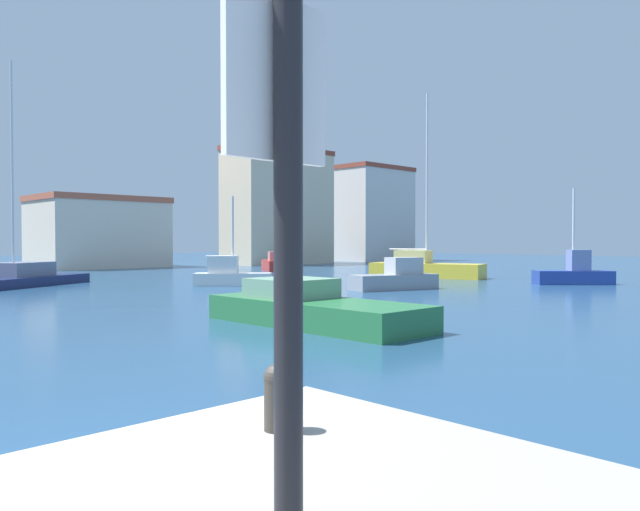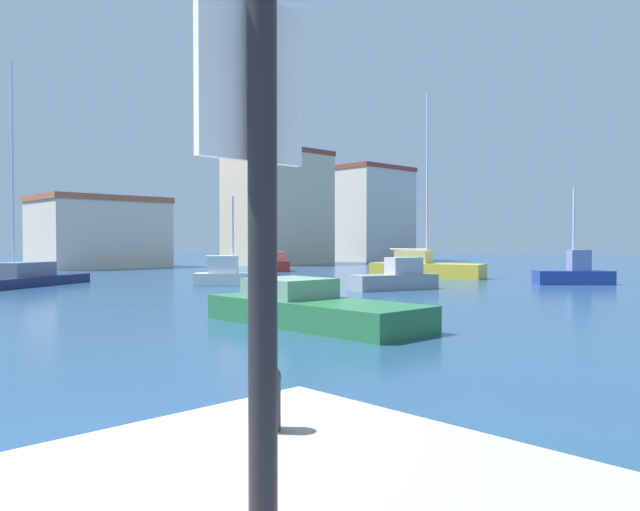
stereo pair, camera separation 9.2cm
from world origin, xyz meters
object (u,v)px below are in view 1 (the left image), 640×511
mooring_bollard (277,394)px  sailboat_white_outer_mooring (230,275)px  motorboat_grey_far_right (396,278)px  sailboat_yellow_center_channel (424,267)px  sailboat_navy_distant_east (16,278)px  motorboat_green_behind_lamppost (311,308)px  motorboat_red_far_left (275,264)px  sailboat_blue_mid_harbor (574,273)px

mooring_bollard → sailboat_white_outer_mooring: 28.10m
sailboat_white_outer_mooring → motorboat_grey_far_right: (4.24, -7.76, -0.03)m
sailboat_white_outer_mooring → sailboat_yellow_center_channel: bearing=-12.7°
mooring_bollard → sailboat_navy_distant_east: (7.82, 30.23, -0.70)m
sailboat_white_outer_mooring → motorboat_green_behind_lamppost: (-7.40, -14.08, -0.11)m
mooring_bollard → motorboat_green_behind_lamppost: (8.77, 8.90, -0.69)m
sailboat_navy_distant_east → motorboat_grey_far_right: (12.59, -15.02, 0.09)m
sailboat_navy_distant_east → motorboat_red_far_left: (20.45, 3.48, 0.07)m
sailboat_blue_mid_harbor → sailboat_yellow_center_channel: sailboat_yellow_center_channel is taller
mooring_bollard → motorboat_green_behind_lamppost: 12.51m
sailboat_blue_mid_harbor → motorboat_green_behind_lamppost: sailboat_blue_mid_harbor is taller
sailboat_navy_distant_east → motorboat_grey_far_right: bearing=-50.0°
motorboat_red_far_left → sailboat_yellow_center_channel: bearing=-85.7°
sailboat_yellow_center_channel → motorboat_grey_far_right: bearing=-151.5°
motorboat_grey_far_right → motorboat_red_far_left: bearing=67.0°
sailboat_navy_distant_east → sailboat_yellow_center_channel: size_ratio=0.99×
motorboat_red_far_left → sailboat_yellow_center_channel: size_ratio=0.40×
motorboat_green_behind_lamppost → sailboat_navy_distant_east: bearing=92.6°
sailboat_navy_distant_east → sailboat_blue_mid_harbor: (22.29, -19.56, 0.14)m
mooring_bollard → sailboat_yellow_center_channel: size_ratio=0.05×
mooring_bollard → motorboat_grey_far_right: (20.41, 15.21, -0.61)m
mooring_bollard → sailboat_navy_distant_east: 31.23m
sailboat_blue_mid_harbor → motorboat_red_far_left: sailboat_blue_mid_harbor is taller
motorboat_red_far_left → sailboat_yellow_center_channel: sailboat_yellow_center_channel is taller
motorboat_grey_far_right → sailboat_yellow_center_channel: sailboat_yellow_center_channel is taller
sailboat_navy_distant_east → sailboat_blue_mid_harbor: sailboat_navy_distant_east is taller
motorboat_grey_far_right → sailboat_yellow_center_channel: size_ratio=0.39×
mooring_bollard → sailboat_yellow_center_channel: (29.29, 20.03, -0.50)m
motorboat_grey_far_right → motorboat_red_far_left: size_ratio=0.96×
sailboat_navy_distant_east → motorboat_green_behind_lamppost: size_ratio=1.68×
sailboat_blue_mid_harbor → mooring_bollard: bearing=-160.5°
mooring_bollard → sailboat_yellow_center_channel: bearing=34.4°
sailboat_navy_distant_east → motorboat_green_behind_lamppost: (0.95, -21.33, 0.01)m
motorboat_red_far_left → sailboat_navy_distant_east: bearing=-170.3°
sailboat_navy_distant_east → sailboat_white_outer_mooring: bearing=-41.0°
sailboat_navy_distant_east → motorboat_red_far_left: sailboat_navy_distant_east is taller
motorboat_red_far_left → sailboat_blue_mid_harbor: bearing=-85.4°
motorboat_grey_far_right → sailboat_blue_mid_harbor: bearing=-25.1°
mooring_bollard → motorboat_green_behind_lamppost: size_ratio=0.08×
sailboat_navy_distant_east → sailboat_yellow_center_channel: sailboat_yellow_center_channel is taller
motorboat_green_behind_lamppost → motorboat_red_far_left: size_ratio=1.46×
mooring_bollard → sailboat_blue_mid_harbor: 31.95m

